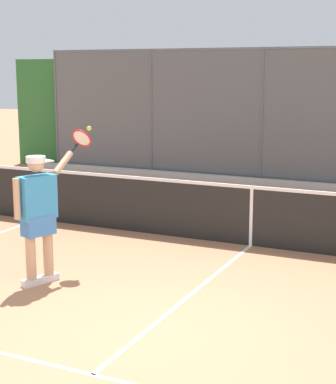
{
  "coord_description": "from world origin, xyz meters",
  "views": [
    {
      "loc": [
        -2.84,
        5.39,
        2.72
      ],
      "look_at": [
        0.77,
        -2.33,
        1.05
      ],
      "focal_mm": 58.43,
      "sensor_mm": 36.0,
      "label": 1
    }
  ],
  "objects": [
    {
      "name": "ground_plane",
      "position": [
        0.0,
        0.0,
        0.0
      ],
      "size": [
        60.0,
        60.0,
        0.0
      ],
      "primitive_type": "plane",
      "color": "#B27551"
    },
    {
      "name": "fence_backdrop",
      "position": [
        0.0,
        -9.77,
        1.5
      ],
      "size": [
        17.78,
        1.37,
        3.25
      ],
      "color": "#565B60",
      "rests_on": "ground"
    },
    {
      "name": "tennis_net",
      "position": [
        0.0,
        -3.76,
        0.49
      ],
      "size": [
        10.6,
        0.09,
        1.07
      ],
      "color": "#2D2D2D",
      "rests_on": "ground"
    },
    {
      "name": "tennis_player",
      "position": [
        1.93,
        -0.92,
        0.98
      ],
      "size": [
        0.46,
        1.39,
        1.96
      ],
      "rotation": [
        0.0,
        0.0,
        -1.92
      ],
      "color": "silver",
      "rests_on": "ground"
    }
  ]
}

